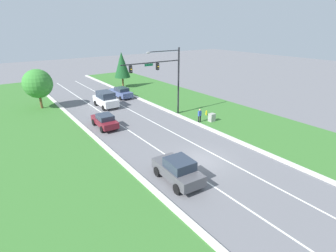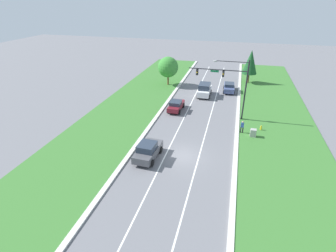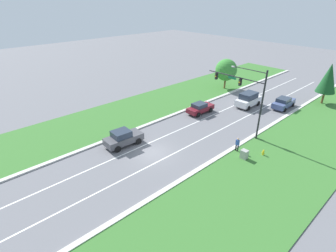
{
  "view_description": "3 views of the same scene",
  "coord_description": "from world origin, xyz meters",
  "px_view_note": "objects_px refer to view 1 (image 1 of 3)",
  "views": [
    {
      "loc": [
        -13.76,
        -14.55,
        10.88
      ],
      "look_at": [
        0.12,
        4.95,
        1.6
      ],
      "focal_mm": 28.0,
      "sensor_mm": 36.0,
      "label": 1
    },
    {
      "loc": [
        4.62,
        -23.72,
        15.78
      ],
      "look_at": [
        -2.63,
        3.91,
        1.41
      ],
      "focal_mm": 28.0,
      "sensor_mm": 36.0,
      "label": 2
    },
    {
      "loc": [
        19.2,
        -15.28,
        15.57
      ],
      "look_at": [
        -1.12,
        3.47,
        1.67
      ],
      "focal_mm": 28.0,
      "sensor_mm": 36.0,
      "label": 3
    }
  ],
  "objects_px": {
    "utility_cabinet": "(212,118)",
    "oak_near_left_tree": "(38,84)",
    "slate_blue_sedan": "(121,92)",
    "pedestrian": "(200,115)",
    "graphite_sedan": "(178,170)",
    "white_suv": "(106,99)",
    "fire_hydrant": "(206,113)",
    "conifer_near_right_tree": "(122,65)",
    "traffic_signal_mast": "(164,73)",
    "burgundy_sedan": "(105,121)"
  },
  "relations": [
    {
      "from": "graphite_sedan",
      "to": "utility_cabinet",
      "type": "xyz_separation_m",
      "value": [
        11.03,
        7.74,
        -0.42
      ]
    },
    {
      "from": "utility_cabinet",
      "to": "oak_near_left_tree",
      "type": "relative_size",
      "value": 0.19
    },
    {
      "from": "graphite_sedan",
      "to": "white_suv",
      "type": "bearing_deg",
      "value": 84.43
    },
    {
      "from": "graphite_sedan",
      "to": "conifer_near_right_tree",
      "type": "height_order",
      "value": "conifer_near_right_tree"
    },
    {
      "from": "slate_blue_sedan",
      "to": "graphite_sedan",
      "type": "relative_size",
      "value": 1.05
    },
    {
      "from": "oak_near_left_tree",
      "to": "fire_hydrant",
      "type": "bearing_deg",
      "value": -43.16
    },
    {
      "from": "fire_hydrant",
      "to": "oak_near_left_tree",
      "type": "relative_size",
      "value": 0.13
    },
    {
      "from": "fire_hydrant",
      "to": "graphite_sedan",
      "type": "bearing_deg",
      "value": -140.96
    },
    {
      "from": "burgundy_sedan",
      "to": "graphite_sedan",
      "type": "relative_size",
      "value": 0.97
    },
    {
      "from": "fire_hydrant",
      "to": "conifer_near_right_tree",
      "type": "relative_size",
      "value": 0.11
    },
    {
      "from": "fire_hydrant",
      "to": "oak_near_left_tree",
      "type": "distance_m",
      "value": 22.81
    },
    {
      "from": "traffic_signal_mast",
      "to": "burgundy_sedan",
      "type": "bearing_deg",
      "value": 173.14
    },
    {
      "from": "burgundy_sedan",
      "to": "utility_cabinet",
      "type": "height_order",
      "value": "burgundy_sedan"
    },
    {
      "from": "traffic_signal_mast",
      "to": "oak_near_left_tree",
      "type": "xyz_separation_m",
      "value": [
        -11.85,
        12.72,
        -2.06
      ]
    },
    {
      "from": "traffic_signal_mast",
      "to": "slate_blue_sedan",
      "type": "xyz_separation_m",
      "value": [
        -0.19,
        11.8,
        -4.73
      ]
    },
    {
      "from": "utility_cabinet",
      "to": "conifer_near_right_tree",
      "type": "height_order",
      "value": "conifer_near_right_tree"
    },
    {
      "from": "traffic_signal_mast",
      "to": "slate_blue_sedan",
      "type": "relative_size",
      "value": 1.78
    },
    {
      "from": "traffic_signal_mast",
      "to": "graphite_sedan",
      "type": "height_order",
      "value": "traffic_signal_mast"
    },
    {
      "from": "conifer_near_right_tree",
      "to": "oak_near_left_tree",
      "type": "height_order",
      "value": "conifer_near_right_tree"
    },
    {
      "from": "white_suv",
      "to": "slate_blue_sedan",
      "type": "xyz_separation_m",
      "value": [
        4.03,
        3.42,
        -0.29
      ]
    },
    {
      "from": "traffic_signal_mast",
      "to": "utility_cabinet",
      "type": "bearing_deg",
      "value": -53.27
    },
    {
      "from": "slate_blue_sedan",
      "to": "pedestrian",
      "type": "xyz_separation_m",
      "value": [
        2.41,
        -15.91,
        0.11
      ]
    },
    {
      "from": "graphite_sedan",
      "to": "fire_hydrant",
      "type": "xyz_separation_m",
      "value": [
        12.08,
        9.8,
        -0.6
      ]
    },
    {
      "from": "utility_cabinet",
      "to": "pedestrian",
      "type": "height_order",
      "value": "pedestrian"
    },
    {
      "from": "pedestrian",
      "to": "fire_hydrant",
      "type": "distance_m",
      "value": 2.85
    },
    {
      "from": "traffic_signal_mast",
      "to": "conifer_near_right_tree",
      "type": "bearing_deg",
      "value": 79.94
    },
    {
      "from": "conifer_near_right_tree",
      "to": "oak_near_left_tree",
      "type": "distance_m",
      "value": 15.97
    },
    {
      "from": "slate_blue_sedan",
      "to": "conifer_near_right_tree",
      "type": "bearing_deg",
      "value": 59.29
    },
    {
      "from": "white_suv",
      "to": "graphite_sedan",
      "type": "bearing_deg",
      "value": -99.18
    },
    {
      "from": "burgundy_sedan",
      "to": "graphite_sedan",
      "type": "distance_m",
      "value": 13.44
    },
    {
      "from": "slate_blue_sedan",
      "to": "graphite_sedan",
      "type": "height_order",
      "value": "graphite_sedan"
    },
    {
      "from": "slate_blue_sedan",
      "to": "oak_near_left_tree",
      "type": "xyz_separation_m",
      "value": [
        -11.66,
        0.93,
        2.67
      ]
    },
    {
      "from": "burgundy_sedan",
      "to": "traffic_signal_mast",
      "type": "bearing_deg",
      "value": -5.17
    },
    {
      "from": "pedestrian",
      "to": "graphite_sedan",
      "type": "bearing_deg",
      "value": 43.58
    },
    {
      "from": "graphite_sedan",
      "to": "slate_blue_sedan",
      "type": "bearing_deg",
      "value": 76.59
    },
    {
      "from": "white_suv",
      "to": "fire_hydrant",
      "type": "height_order",
      "value": "white_suv"
    },
    {
      "from": "traffic_signal_mast",
      "to": "pedestrian",
      "type": "height_order",
      "value": "traffic_signal_mast"
    },
    {
      "from": "graphite_sedan",
      "to": "conifer_near_right_tree",
      "type": "relative_size",
      "value": 0.7
    },
    {
      "from": "traffic_signal_mast",
      "to": "fire_hydrant",
      "type": "bearing_deg",
      "value": -30.54
    },
    {
      "from": "traffic_signal_mast",
      "to": "slate_blue_sedan",
      "type": "distance_m",
      "value": 12.71
    },
    {
      "from": "fire_hydrant",
      "to": "conifer_near_right_tree",
      "type": "distance_m",
      "value": 21.16
    },
    {
      "from": "graphite_sedan",
      "to": "oak_near_left_tree",
      "type": "xyz_separation_m",
      "value": [
        -4.4,
        25.25,
        2.56
      ]
    },
    {
      "from": "pedestrian",
      "to": "oak_near_left_tree",
      "type": "height_order",
      "value": "oak_near_left_tree"
    },
    {
      "from": "white_suv",
      "to": "conifer_near_right_tree",
      "type": "bearing_deg",
      "value": 52.04
    },
    {
      "from": "burgundy_sedan",
      "to": "white_suv",
      "type": "bearing_deg",
      "value": 67.86
    },
    {
      "from": "burgundy_sedan",
      "to": "conifer_near_right_tree",
      "type": "height_order",
      "value": "conifer_near_right_tree"
    },
    {
      "from": "utility_cabinet",
      "to": "pedestrian",
      "type": "relative_size",
      "value": 0.62
    },
    {
      "from": "slate_blue_sedan",
      "to": "conifer_near_right_tree",
      "type": "distance_m",
      "value": 7.84
    },
    {
      "from": "traffic_signal_mast",
      "to": "utility_cabinet",
      "type": "relative_size",
      "value": 8.03
    },
    {
      "from": "white_suv",
      "to": "slate_blue_sedan",
      "type": "relative_size",
      "value": 0.98
    }
  ]
}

